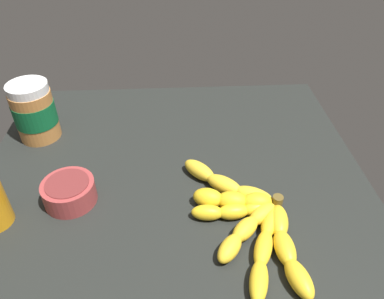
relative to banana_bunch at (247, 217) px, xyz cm
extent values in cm
cube|color=black|center=(13.09, -13.18, -3.66)|extent=(80.65, 77.07, 4.07)
ellipsoid|color=yellow|center=(-2.12, -5.27, 0.01)|extent=(8.40, 6.53, 3.29)
ellipsoid|color=yellow|center=(3.10, -8.61, 0.01)|extent=(8.17, 7.32, 3.29)
ellipsoid|color=yellow|center=(7.70, -12.75, 0.01)|extent=(7.72, 7.91, 3.29)
ellipsoid|color=yellow|center=(-2.40, -3.36, 0.24)|extent=(5.98, 4.10, 3.75)
ellipsoid|color=yellow|center=(2.17, -3.91, 0.24)|extent=(6.33, 4.72, 3.75)
ellipsoid|color=yellow|center=(6.63, -5.00, 0.24)|extent=(6.60, 5.27, 3.75)
ellipsoid|color=yellow|center=(-2.40, -2.28, -0.17)|extent=(6.44, 4.15, 2.93)
ellipsoid|color=yellow|center=(2.29, -1.61, -0.17)|extent=(6.12, 3.29, 2.93)
ellipsoid|color=yellow|center=(7.04, -1.68, -0.17)|extent=(6.20, 3.47, 2.93)
ellipsoid|color=yellow|center=(-2.97, -0.70, -0.06)|extent=(6.93, 6.30, 3.13)
ellipsoid|color=yellow|center=(0.82, 2.62, -0.06)|extent=(6.66, 6.70, 3.13)
ellipsoid|color=yellow|center=(4.07, 6.47, -0.06)|extent=(6.24, 6.95, 3.13)
ellipsoid|color=yellow|center=(-4.08, 1.01, -0.17)|extent=(6.16, 8.31, 2.91)
ellipsoid|color=yellow|center=(-1.52, 6.72, -0.17)|extent=(5.54, 8.36, 2.91)
ellipsoid|color=yellow|center=(0.43, 12.67, -0.17)|extent=(4.86, 8.33, 2.91)
ellipsoid|color=yellow|center=(-5.44, 1.22, 0.03)|extent=(4.50, 7.72, 3.32)
ellipsoid|color=yellow|center=(-5.04, 6.99, 0.03)|extent=(3.53, 7.35, 3.32)
ellipsoid|color=yellow|center=(-5.78, 12.72, 0.03)|extent=(4.87, 7.82, 3.32)
cylinder|color=brown|center=(-6.19, -3.12, 0.17)|extent=(2.00, 2.00, 3.00)
cylinder|color=#B27238|center=(44.52, -29.75, 4.31)|extent=(9.29, 9.29, 11.89)
cylinder|color=#0F592D|center=(44.52, -29.75, 4.91)|extent=(9.48, 9.48, 5.35)
cylinder|color=silver|center=(44.52, -29.75, 11.25)|extent=(8.97, 8.97, 1.98)
cylinder|color=#993838|center=(33.05, -7.64, 0.62)|extent=(10.01, 10.01, 4.49)
cylinder|color=maroon|center=(33.05, -7.64, 1.02)|extent=(8.21, 8.21, 4.04)
camera|label=1|loc=(12.44, 43.75, 50.53)|focal=34.41mm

